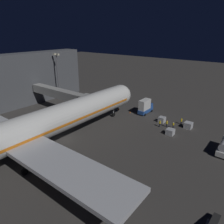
# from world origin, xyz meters

# --- Properties ---
(ground_plane) EXTENTS (320.00, 320.00, 0.00)m
(ground_plane) POSITION_xyz_m (0.00, 0.00, 0.00)
(ground_plane) COLOR #383533
(airliner_at_gate) EXTENTS (51.33, 70.74, 19.98)m
(airliner_at_gate) POSITION_xyz_m (0.00, 10.65, 5.70)
(airliner_at_gate) COLOR silver
(airliner_at_gate) RESTS_ON ground_plane
(jet_bridge) EXTENTS (25.10, 3.40, 7.32)m
(jet_bridge) POSITION_xyz_m (13.29, -11.17, 5.78)
(jet_bridge) COLOR #9E9E99
(jet_bridge) RESTS_ON ground_plane
(apron_floodlight_mast) EXTENTS (2.90, 0.50, 16.39)m
(apron_floodlight_mast) POSITION_xyz_m (25.50, -18.90, 9.61)
(apron_floodlight_mast) COLOR #59595E
(apron_floodlight_mast) RESTS_ON ground_plane
(catering_truck) EXTENTS (2.36, 5.99, 4.45)m
(catering_truck) POSITION_xyz_m (-5.97, -25.95, 2.18)
(catering_truck) COLOR #234C9E
(catering_truck) RESTS_ON ground_plane
(baggage_container_near_belt) EXTENTS (1.90, 1.87, 1.58)m
(baggage_container_near_belt) POSITION_xyz_m (-20.00, -23.61, 0.79)
(baggage_container_near_belt) COLOR #B7BABF
(baggage_container_near_belt) RESTS_ON ground_plane
(baggage_container_mid_row) EXTENTS (1.77, 1.78, 1.45)m
(baggage_container_mid_row) POSITION_xyz_m (-17.85, -17.28, 0.72)
(baggage_container_mid_row) COLOR #B7BABF
(baggage_container_mid_row) RESTS_ON ground_plane
(baggage_container_far_row) EXTENTS (1.64, 1.68, 1.52)m
(baggage_container_far_row) POSITION_xyz_m (-12.98, -22.90, 0.76)
(baggage_container_far_row) COLOR #B7BABF
(baggage_container_far_row) RESTS_ON ground_plane
(ground_crew_near_nose_gear) EXTENTS (0.40, 0.40, 1.73)m
(ground_crew_near_nose_gear) POSITION_xyz_m (-17.01, -21.10, 0.95)
(ground_crew_near_nose_gear) COLOR black
(ground_crew_near_nose_gear) RESTS_ON ground_plane
(ground_crew_marshaller_fwd) EXTENTS (0.40, 0.40, 1.89)m
(ground_crew_marshaller_fwd) POSITION_xyz_m (-15.36, -20.79, 1.04)
(ground_crew_marshaller_fwd) COLOR black
(ground_crew_marshaller_fwd) RESTS_ON ground_plane
(ground_crew_under_port_wing) EXTENTS (0.40, 0.40, 1.84)m
(ground_crew_under_port_wing) POSITION_xyz_m (-13.89, -19.73, 1.02)
(ground_crew_under_port_wing) COLOR black
(ground_crew_under_port_wing) RESTS_ON ground_plane
(ground_crew_by_tug) EXTENTS (0.40, 0.40, 1.73)m
(ground_crew_by_tug) POSITION_xyz_m (-17.69, -24.83, 0.95)
(ground_crew_by_tug) COLOR black
(ground_crew_by_tug) RESTS_ON ground_plane
(traffic_cone_nose_port) EXTENTS (0.36, 0.36, 0.55)m
(traffic_cone_nose_port) POSITION_xyz_m (-2.20, -23.42, 0.28)
(traffic_cone_nose_port) COLOR orange
(traffic_cone_nose_port) RESTS_ON ground_plane
(traffic_cone_nose_starboard) EXTENTS (0.36, 0.36, 0.55)m
(traffic_cone_nose_starboard) POSITION_xyz_m (2.20, -23.42, 0.28)
(traffic_cone_nose_starboard) COLOR orange
(traffic_cone_nose_starboard) RESTS_ON ground_plane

